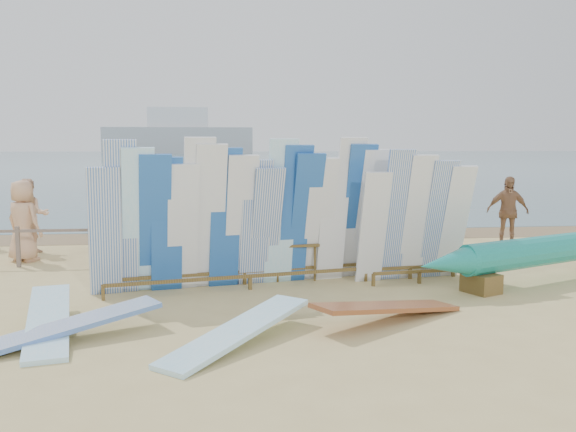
{
  "coord_description": "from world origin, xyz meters",
  "views": [
    {
      "loc": [
        0.42,
        -10.75,
        2.67
      ],
      "look_at": [
        1.91,
        2.55,
        1.11
      ],
      "focal_mm": 38.0,
      "sensor_mm": 36.0,
      "label": 1
    }
  ],
  "objects": [
    {
      "name": "wet_sand_strip",
      "position": [
        0.0,
        7.2,
        0.0
      ],
      "size": [
        40.0,
        2.6,
        0.01
      ],
      "primitive_type": "cube",
      "color": "olive",
      "rests_on": "ground"
    },
    {
      "name": "beachgoer_10",
      "position": [
        8.0,
        4.54,
        0.93
      ],
      "size": [
        1.15,
        0.66,
        1.85
      ],
      "primitive_type": "imported",
      "rotation": [
        0.0,
        0.0,
        6.1
      ],
      "color": "#8C6042",
      "rests_on": "ground"
    },
    {
      "name": "beachgoer_4",
      "position": [
        -1.01,
        5.05,
        0.79
      ],
      "size": [
        1.0,
        0.75,
        1.57
      ],
      "primitive_type": "imported",
      "rotation": [
        0.0,
        0.0,
        0.44
      ],
      "color": "#8C6042",
      "rests_on": "ground"
    },
    {
      "name": "vendor_table",
      "position": [
        1.88,
        1.13,
        0.4
      ],
      "size": [
        0.92,
        0.67,
        1.2
      ],
      "rotation": [
        0.0,
        0.0,
        0.03
      ],
      "color": "brown",
      "rests_on": "ground"
    },
    {
      "name": "beachgoer_2",
      "position": [
        -4.26,
        4.8,
        0.92
      ],
      "size": [
        0.99,
        0.68,
        1.85
      ],
      "primitive_type": "imported",
      "rotation": [
        0.0,
        0.0,
        0.31
      ],
      "color": "beige",
      "rests_on": "ground"
    },
    {
      "name": "beachgoer_0",
      "position": [
        -4.08,
        3.68,
        0.94
      ],
      "size": [
        1.01,
        0.85,
        1.88
      ],
      "primitive_type": "imported",
      "rotation": [
        0.0,
        0.0,
        2.6
      ],
      "color": "tan",
      "rests_on": "ground"
    },
    {
      "name": "flat_board_a",
      "position": [
        -2.03,
        -2.0,
        0.0
      ],
      "size": [
        1.14,
        2.75,
        0.4
      ],
      "primitive_type": "cube",
      "rotation": [
        0.12,
        0.0,
        0.22
      ],
      "color": "#9BDCF9",
      "rests_on": "ground"
    },
    {
      "name": "beachgoer_5",
      "position": [
        -0.68,
        5.34,
        0.77
      ],
      "size": [
        1.5,
        1.03,
        1.55
      ],
      "primitive_type": "imported",
      "rotation": [
        0.0,
        0.0,
        5.84
      ],
      "color": "beige",
      "rests_on": "ground"
    },
    {
      "name": "ocean",
      "position": [
        0.0,
        128.0,
        0.0
      ],
      "size": [
        320.0,
        240.0,
        0.02
      ],
      "primitive_type": "cube",
      "color": "#406673",
      "rests_on": "ground"
    },
    {
      "name": "fence",
      "position": [
        0.0,
        3.0,
        0.63
      ],
      "size": [
        12.08,
        0.08,
        0.9
      ],
      "color": "#776459",
      "rests_on": "ground"
    },
    {
      "name": "beach_chair_right",
      "position": [
        1.67,
        3.94,
        0.25
      ],
      "size": [
        0.64,
        0.65,
        0.87
      ],
      "rotation": [
        0.0,
        0.0,
        0.17
      ],
      "color": "red",
      "rests_on": "ground"
    },
    {
      "name": "beachgoer_1",
      "position": [
        -2.66,
        5.99,
        0.82
      ],
      "size": [
        0.67,
        0.48,
        1.64
      ],
      "primitive_type": "imported",
      "rotation": [
        0.0,
        0.0,
        0.29
      ],
      "color": "#8C6042",
      "rests_on": "ground"
    },
    {
      "name": "stroller",
      "position": [
        2.82,
        4.01,
        0.39
      ],
      "size": [
        0.71,
        0.83,
        0.96
      ],
      "rotation": [
        0.0,
        0.0,
        -0.38
      ],
      "color": "red",
      "rests_on": "ground"
    },
    {
      "name": "beachgoer_9",
      "position": [
        4.45,
        6.75,
        0.87
      ],
      "size": [
        0.88,
        1.21,
        1.73
      ],
      "primitive_type": "imported",
      "rotation": [
        0.0,
        0.0,
        5.13
      ],
      "color": "tan",
      "rests_on": "ground"
    },
    {
      "name": "beach_chair_left",
      "position": [
        -0.25,
        3.95,
        0.23
      ],
      "size": [
        0.69,
        0.7,
        0.78
      ],
      "rotation": [
        0.0,
        0.0,
        -0.6
      ],
      "color": "red",
      "rests_on": "ground"
    },
    {
      "name": "side_surfboard_rack",
      "position": [
        4.21,
        0.67,
        1.17
      ],
      "size": [
        2.3,
        0.95,
        2.6
      ],
      "rotation": [
        0.0,
        0.0,
        0.12
      ],
      "color": "brown",
      "rests_on": "ground"
    },
    {
      "name": "beachgoer_8",
      "position": [
        2.71,
        3.6,
        0.94
      ],
      "size": [
        1.01,
        0.74,
        1.87
      ],
      "primitive_type": "imported",
      "rotation": [
        0.0,
        0.0,
        0.38
      ],
      "color": "beige",
      "rests_on": "ground"
    },
    {
      "name": "beachgoer_3",
      "position": [
        -0.13,
        4.86,
        0.85
      ],
      "size": [
        0.85,
        1.19,
        1.7
      ],
      "primitive_type": "imported",
      "rotation": [
        0.0,
        0.0,
        4.31
      ],
      "color": "tan",
      "rests_on": "ground"
    },
    {
      "name": "flat_board_b",
      "position": [
        0.63,
        -2.78,
        0.0
      ],
      "size": [
        2.17,
        2.41,
        0.37
      ],
      "primitive_type": "cube",
      "rotation": [
        0.11,
        0.0,
        -0.7
      ],
      "color": "#9BDCF9",
      "rests_on": "ground"
    },
    {
      "name": "main_surfboard_rack",
      "position": [
        0.92,
        0.55,
        1.27
      ],
      "size": [
        5.65,
        1.77,
        2.82
      ],
      "rotation": [
        0.0,
        0.0,
        0.2
      ],
      "color": "brown",
      "rests_on": "ground"
    },
    {
      "name": "flat_board_c",
      "position": [
        2.95,
        -1.93,
        0.0
      ],
      "size": [
        2.61,
        1.81,
        0.43
      ],
      "primitive_type": "cube",
      "rotation": [
        0.13,
        0.0,
        2.08
      ],
      "color": "#975129",
      "rests_on": "ground"
    },
    {
      "name": "distant_ship",
      "position": [
        -12.0,
        180.0,
        5.31
      ],
      "size": [
        45.0,
        8.0,
        14.0
      ],
      "color": "#999EA3",
      "rests_on": "ocean"
    },
    {
      "name": "ground",
      "position": [
        0.0,
        0.0,
        0.0
      ],
      "size": [
        160.0,
        160.0,
        0.0
      ],
      "primitive_type": "plane",
      "color": "tan",
      "rests_on": "ground"
    },
    {
      "name": "outrigger_canoe",
      "position": [
        6.73,
        0.33,
        0.59
      ],
      "size": [
        6.16,
        3.11,
        0.92
      ],
      "rotation": [
        0.0,
        0.0,
        0.41
      ],
      "color": "brown",
      "rests_on": "ground"
    },
    {
      "name": "flat_board_e",
      "position": [
        -1.74,
        -2.4,
        0.0
      ],
      "size": [
        2.61,
        1.82,
        0.39
      ],
      "primitive_type": "cube",
      "rotation": [
        0.12,
        0.0,
        -1.05
      ],
      "color": "white",
      "rests_on": "ground"
    },
    {
      "name": "beachgoer_7",
      "position": [
        3.88,
        4.92,
        0.84
      ],
      "size": [
        0.67,
        0.45,
        1.68
      ],
      "primitive_type": "imported",
      "rotation": [
        0.0,
        0.0,
        6.08
      ],
      "color": "#8C6042",
      "rests_on": "ground"
    },
    {
      "name": "beachgoer_6",
      "position": [
        3.41,
        4.43,
        0.84
      ],
      "size": [
        0.84,
        0.42,
        1.68
      ],
      "primitive_type": "imported",
      "rotation": [
        0.0,
        0.0,
        0.04
      ],
      "color": "tan",
      "rests_on": "ground"
    }
  ]
}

